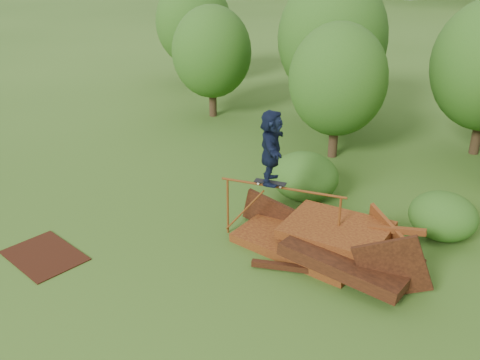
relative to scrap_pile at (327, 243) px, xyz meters
The scene contains 12 objects.
ground 2.95m from the scrap_pile, 126.36° to the right, with size 240.00×240.00×0.00m, color #2D5116.
scrap_pile is the anchor object (origin of this frame).
grind_rail 1.59m from the scrap_pile, behind, with size 3.23×0.99×1.67m.
skateboard 2.14m from the scrap_pile, behind, with size 0.86×0.45×0.09m.
skater 2.86m from the scrap_pile, behind, with size 1.80×0.57×1.94m, color black.
flat_plate 7.32m from the scrap_pile, 143.21° to the right, with size 2.08×1.48×0.03m, color black.
tree_0 12.37m from the scrap_pile, 143.42° to the left, with size 3.46×3.46×4.88m.
tree_1 11.17m from the scrap_pile, 118.48° to the left, with size 4.49×4.49×6.25m.
tree_2 7.33m from the scrap_pile, 116.74° to the left, with size 3.48×3.48×4.91m.
tree_6 18.21m from the scrap_pile, 141.96° to the left, with size 3.98×3.98×5.56m.
shrub_left 3.38m from the scrap_pile, 130.76° to the left, with size 2.14×1.97×1.48m, color #255516.
shrub_right 3.40m from the scrap_pile, 53.32° to the left, with size 1.84×1.68×1.30m, color #255516.
Camera 1 is at (6.95, -8.35, 7.63)m, focal length 40.00 mm.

